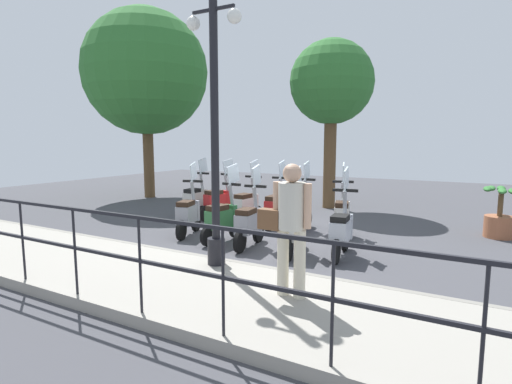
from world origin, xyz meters
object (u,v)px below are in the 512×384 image
(tree_large, at_px, (146,73))
(potted_palm, at_px, (500,216))
(scooter_near_2, at_px, (249,222))
(scooter_far_4, at_px, (219,201))
(scooter_near_0, at_px, (341,230))
(pedestrian_with_bag, at_px, (290,220))
(scooter_far_5, at_px, (196,199))
(scooter_near_1, at_px, (294,227))
(scooter_near_3, at_px, (223,218))
(scooter_far_1, at_px, (301,210))
(scooter_far_3, at_px, (247,205))
(scooter_far_2, at_px, (276,207))
(scooter_near_4, at_px, (189,213))
(scooter_far_0, at_px, (342,214))
(lamp_post_near, at_px, (215,146))
(tree_distant, at_px, (331,84))

(tree_large, distance_m, potted_palm, 11.25)
(scooter_near_2, distance_m, scooter_far_4, 2.78)
(scooter_near_0, height_order, scooter_near_2, same)
(pedestrian_with_bag, distance_m, scooter_far_5, 6.07)
(scooter_near_1, xyz_separation_m, scooter_near_3, (0.10, 1.58, 0.00))
(scooter_near_0, height_order, scooter_far_1, same)
(scooter_far_3, relative_size, scooter_far_5, 1.00)
(scooter_far_1, distance_m, scooter_far_2, 0.64)
(scooter_near_4, height_order, scooter_far_1, same)
(potted_palm, xyz_separation_m, scooter_far_0, (-1.54, 2.86, 0.04))
(pedestrian_with_bag, height_order, scooter_far_1, pedestrian_with_bag)
(scooter_near_2, xyz_separation_m, scooter_far_1, (1.70, -0.33, 0.00))
(scooter_near_3, relative_size, scooter_near_4, 1.00)
(lamp_post_near, bearing_deg, scooter_far_1, -0.24)
(tree_distant, relative_size, scooter_near_4, 3.16)
(tree_distant, bearing_deg, scooter_near_4, 163.49)
(tree_large, xyz_separation_m, scooter_far_2, (-2.28, -6.11, -3.80))
(scooter_near_4, xyz_separation_m, scooter_far_4, (1.74, 0.43, 0.00))
(scooter_far_0, bearing_deg, lamp_post_near, 148.16)
(lamp_post_near, distance_m, potted_palm, 6.24)
(scooter_far_0, bearing_deg, scooter_far_4, 70.00)
(scooter_far_0, bearing_deg, scooter_near_2, 127.18)
(potted_palm, height_order, scooter_near_3, scooter_near_3)
(tree_large, distance_m, scooter_far_2, 7.54)
(lamp_post_near, xyz_separation_m, scooter_far_2, (3.30, 0.62, -1.44))
(scooter_near_3, bearing_deg, scooter_near_1, -85.98)
(lamp_post_near, bearing_deg, scooter_near_0, -38.11)
(lamp_post_near, relative_size, tree_large, 0.63)
(scooter_near_3, bearing_deg, potted_palm, -49.55)
(scooter_near_0, bearing_deg, scooter_far_1, 36.42)
(scooter_near_3, bearing_deg, scooter_far_4, 44.00)
(scooter_far_3, bearing_deg, scooter_far_0, -86.96)
(tree_distant, relative_size, scooter_near_0, 3.16)
(scooter_near_2, xyz_separation_m, scooter_far_0, (1.64, -1.27, 0.00))
(pedestrian_with_bag, relative_size, scooter_far_2, 1.03)
(scooter_near_0, bearing_deg, scooter_far_4, 59.03)
(lamp_post_near, xyz_separation_m, scooter_near_2, (1.53, 0.31, -1.44))
(scooter_near_0, bearing_deg, scooter_near_1, 101.05)
(scooter_near_3, relative_size, scooter_far_0, 1.00)
(pedestrian_with_bag, distance_m, potted_palm, 5.83)
(scooter_near_2, bearing_deg, scooter_far_3, 26.58)
(scooter_near_4, distance_m, scooter_far_1, 2.44)
(tree_large, distance_m, scooter_near_3, 7.96)
(scooter_far_3, bearing_deg, scooter_near_0, -113.60)
(scooter_near_2, relative_size, scooter_near_3, 1.00)
(scooter_near_4, bearing_deg, scooter_far_4, -2.88)
(potted_palm, xyz_separation_m, scooter_far_5, (-1.27, 6.85, 0.04))
(potted_palm, distance_m, scooter_far_3, 5.39)
(potted_palm, bearing_deg, scooter_near_4, 117.68)
(scooter_near_1, height_order, scooter_far_0, same)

